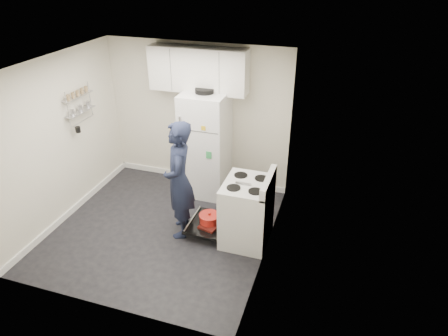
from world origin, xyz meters
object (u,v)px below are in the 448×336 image
(refrigerator, at_px, (206,144))
(person, at_px, (179,180))
(open_oven_door, at_px, (209,221))
(electric_range, at_px, (246,212))

(refrigerator, relative_size, person, 1.05)
(open_oven_door, bearing_deg, refrigerator, 111.23)
(electric_range, height_order, person, person)
(open_oven_door, xyz_separation_m, refrigerator, (-0.43, 1.11, 0.71))
(electric_range, relative_size, refrigerator, 0.59)
(electric_range, relative_size, person, 0.62)
(electric_range, height_order, open_oven_door, electric_range)
(open_oven_door, bearing_deg, person, -164.94)
(electric_range, bearing_deg, refrigerator, 132.31)
(electric_range, xyz_separation_m, refrigerator, (-1.00, 1.10, 0.44))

